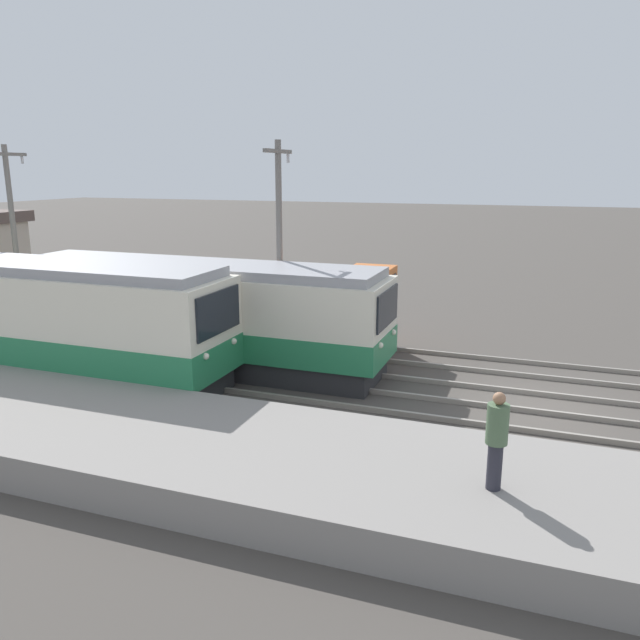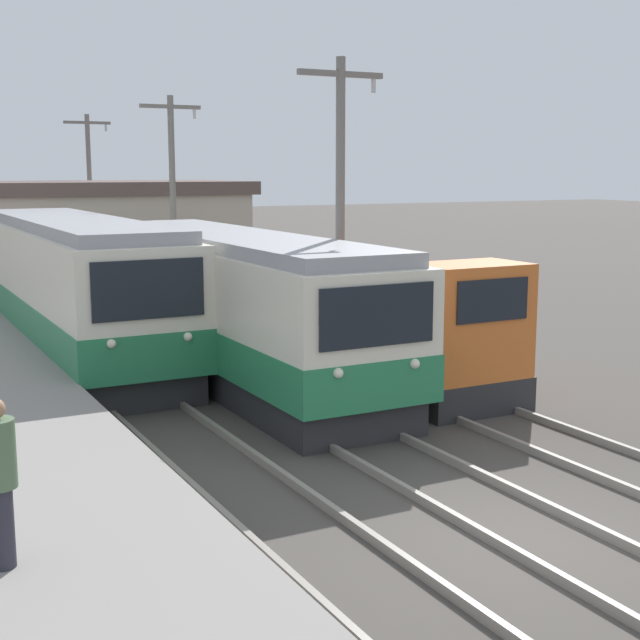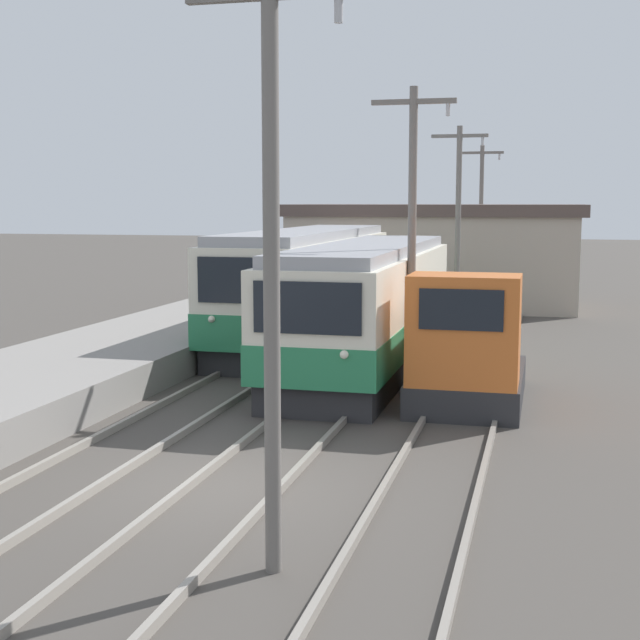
{
  "view_description": "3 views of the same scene",
  "coord_description": "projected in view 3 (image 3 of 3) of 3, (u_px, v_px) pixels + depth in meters",
  "views": [
    {
      "loc": [
        -16.88,
        0.02,
        6.26
      ],
      "look_at": [
        -0.24,
        6.1,
        1.97
      ],
      "focal_mm": 35.0,
      "sensor_mm": 36.0,
      "label": 1
    },
    {
      "loc": [
        -7.64,
        -8.56,
        4.84
      ],
      "look_at": [
        0.71,
        7.27,
        1.81
      ],
      "focal_mm": 50.0,
      "sensor_mm": 36.0,
      "label": 2
    },
    {
      "loc": [
        4.83,
        -12.88,
        4.49
      ],
      "look_at": [
        -0.03,
        6.14,
        1.88
      ],
      "focal_mm": 50.0,
      "sensor_mm": 36.0,
      "label": 3
    }
  ],
  "objects": [
    {
      "name": "track_left",
      "position": [
        79.0,
        470.0,
        14.77
      ],
      "size": [
        1.54,
        60.0,
        0.14
      ],
      "color": "gray",
      "rests_on": "ground"
    },
    {
      "name": "catenary_mast_mid",
      "position": [
        412.0,
        227.0,
        21.11
      ],
      "size": [
        2.0,
        0.2,
        7.16
      ],
      "color": "slate",
      "rests_on": "ground"
    },
    {
      "name": "station_building",
      "position": [
        435.0,
        255.0,
        38.81
      ],
      "size": [
        12.6,
        6.3,
        4.39
      ],
      "color": "#AD9E8E",
      "rests_on": "ground"
    },
    {
      "name": "catenary_mast_far",
      "position": [
        458.0,
        219.0,
        31.81
      ],
      "size": [
        2.0,
        0.2,
        7.16
      ],
      "color": "slate",
      "rests_on": "ground"
    },
    {
      "name": "catenary_mast_near",
      "position": [
        272.0,
        253.0,
        10.4
      ],
      "size": [
        2.0,
        0.2,
        7.16
      ],
      "color": "slate",
      "rests_on": "ground"
    },
    {
      "name": "track_right",
      "position": [
        427.0,
        499.0,
        13.35
      ],
      "size": [
        1.54,
        60.0,
        0.14
      ],
      "color": "gray",
      "rests_on": "ground"
    },
    {
      "name": "catenary_mast_distant",
      "position": [
        481.0,
        214.0,
        42.51
      ],
      "size": [
        2.0,
        0.2,
        7.16
      ],
      "color": "slate",
      "rests_on": "ground"
    },
    {
      "name": "track_center",
      "position": [
        238.0,
        483.0,
        14.09
      ],
      "size": [
        1.54,
        60.0,
        0.14
      ],
      "color": "gray",
      "rests_on": "ground"
    },
    {
      "name": "commuter_train_left",
      "position": [
        308.0,
        290.0,
        28.6
      ],
      "size": [
        2.84,
        13.1,
        3.61
      ],
      "color": "#28282B",
      "rests_on": "ground"
    },
    {
      "name": "commuter_train_center",
      "position": [
        368.0,
        311.0,
        23.98
      ],
      "size": [
        2.84,
        12.74,
        3.38
      ],
      "color": "#28282B",
      "rests_on": "ground"
    },
    {
      "name": "shunting_locomotive",
      "position": [
        469.0,
        350.0,
        19.86
      ],
      "size": [
        2.4,
        4.67,
        3.0
      ],
      "color": "#28282B",
      "rests_on": "ground"
    },
    {
      "name": "ground_plane",
      "position": [
        226.0,
        486.0,
        14.15
      ],
      "size": [
        200.0,
        200.0,
        0.0
      ],
      "primitive_type": "plane",
      "color": "#47423D"
    }
  ]
}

